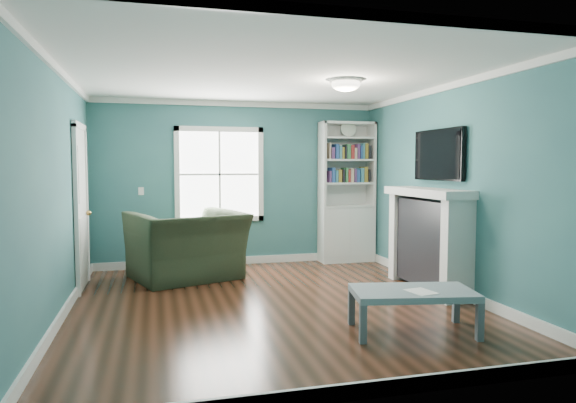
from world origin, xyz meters
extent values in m
plane|color=black|center=(0.00, 0.00, 0.00)|extent=(5.00, 5.00, 0.00)
plane|color=#2E5D65|center=(0.00, 2.50, 1.30)|extent=(4.50, 0.00, 4.50)
plane|color=#2E5D65|center=(0.00, -2.50, 1.30)|extent=(4.50, 0.00, 4.50)
plane|color=#2E5D65|center=(-2.25, 0.00, 1.30)|extent=(0.00, 5.00, 5.00)
plane|color=#2E5D65|center=(2.25, 0.00, 1.30)|extent=(0.00, 5.00, 5.00)
plane|color=white|center=(0.00, 0.00, 2.60)|extent=(5.00, 5.00, 0.00)
cube|color=white|center=(0.00, 2.48, 0.06)|extent=(4.50, 0.03, 0.12)
cube|color=white|center=(0.00, -2.48, 0.06)|extent=(4.50, 0.03, 0.12)
cube|color=white|center=(-2.23, 0.00, 0.06)|extent=(0.03, 5.00, 0.12)
cube|color=white|center=(2.23, 0.00, 0.06)|extent=(0.03, 5.00, 0.12)
cube|color=white|center=(0.00, 2.48, 2.56)|extent=(4.50, 0.04, 0.08)
cube|color=white|center=(0.00, -2.48, 2.56)|extent=(4.50, 0.04, 0.08)
cube|color=white|center=(-2.23, 0.00, 2.56)|extent=(0.04, 5.00, 0.08)
cube|color=white|center=(2.23, 0.00, 2.56)|extent=(0.04, 5.00, 0.08)
cube|color=white|center=(-0.30, 2.50, 1.45)|extent=(1.24, 0.01, 1.34)
cube|color=white|center=(-0.96, 2.48, 1.45)|extent=(0.08, 0.06, 1.50)
cube|color=white|center=(0.36, 2.48, 1.45)|extent=(0.08, 0.06, 1.50)
cube|color=white|center=(-0.30, 2.48, 0.74)|extent=(1.40, 0.06, 0.08)
cube|color=white|center=(-0.30, 2.48, 2.16)|extent=(1.40, 0.06, 0.08)
cube|color=white|center=(-0.30, 2.48, 1.45)|extent=(1.24, 0.03, 0.03)
cube|color=white|center=(-0.30, 2.48, 1.45)|extent=(0.03, 0.03, 1.34)
cube|color=silver|center=(1.77, 2.30, 0.45)|extent=(0.90, 0.35, 0.90)
cube|color=silver|center=(1.34, 2.30, 1.60)|extent=(0.04, 0.35, 1.40)
cube|color=silver|center=(2.20, 2.30, 1.60)|extent=(0.04, 0.35, 1.40)
cube|color=silver|center=(1.77, 2.46, 1.60)|extent=(0.90, 0.02, 1.40)
cube|color=silver|center=(1.77, 2.30, 2.28)|extent=(0.90, 0.35, 0.04)
cube|color=silver|center=(1.77, 2.30, 0.92)|extent=(0.84, 0.33, 0.03)
cube|color=silver|center=(1.77, 2.30, 1.30)|extent=(0.84, 0.33, 0.03)
cube|color=silver|center=(1.77, 2.30, 1.68)|extent=(0.84, 0.33, 0.03)
cube|color=silver|center=(1.77, 2.30, 2.04)|extent=(0.84, 0.33, 0.03)
cube|color=#593366|center=(1.77, 2.28, 1.43)|extent=(0.70, 0.25, 0.22)
cube|color=#264C8C|center=(1.77, 2.28, 1.81)|extent=(0.70, 0.25, 0.22)
cylinder|color=beige|center=(1.77, 2.25, 2.19)|extent=(0.26, 0.06, 0.26)
cube|color=black|center=(2.09, 0.20, 0.60)|extent=(0.30, 1.20, 1.10)
cube|color=black|center=(2.07, 0.20, 0.40)|extent=(0.22, 0.65, 0.70)
cube|color=silver|center=(2.07, -0.47, 0.60)|extent=(0.36, 0.16, 1.20)
cube|color=silver|center=(2.07, 0.87, 0.60)|extent=(0.36, 0.16, 1.20)
cube|color=silver|center=(2.05, 0.20, 1.25)|extent=(0.44, 1.58, 0.10)
cube|color=black|center=(2.20, 0.20, 1.72)|extent=(0.06, 1.10, 0.65)
cube|color=silver|center=(-2.23, 1.40, 1.02)|extent=(0.04, 0.80, 2.05)
cube|color=white|center=(-2.22, 0.95, 1.02)|extent=(0.05, 0.08, 2.13)
cube|color=white|center=(-2.22, 1.85, 1.02)|extent=(0.05, 0.08, 2.13)
cube|color=white|center=(-2.22, 1.40, 2.09)|extent=(0.05, 0.98, 0.08)
sphere|color=#BF8C3F|center=(-2.17, 1.70, 0.95)|extent=(0.07, 0.07, 0.07)
ellipsoid|color=white|center=(0.90, 0.10, 2.54)|extent=(0.34, 0.34, 0.15)
cylinder|color=white|center=(0.90, 0.10, 2.58)|extent=(0.38, 0.38, 0.03)
cube|color=white|center=(-1.50, 2.48, 1.20)|extent=(0.08, 0.01, 0.12)
imported|color=black|center=(-0.87, 1.60, 0.63)|extent=(1.68, 1.37, 1.26)
cube|color=#4A5359|center=(0.48, -1.46, 0.18)|extent=(0.07, 0.07, 0.35)
cube|color=#4A5359|center=(1.53, -1.67, 0.18)|extent=(0.07, 0.07, 0.35)
cube|color=#4A5359|center=(0.59, -0.92, 0.18)|extent=(0.07, 0.07, 0.35)
cube|color=#4A5359|center=(1.64, -1.12, 0.18)|extent=(0.07, 0.07, 0.35)
cube|color=slate|center=(1.06, -1.29, 0.38)|extent=(1.23, 0.82, 0.06)
cube|color=white|center=(1.09, -1.39, 0.41)|extent=(0.25, 0.30, 0.00)
camera|label=1|loc=(-1.30, -5.64, 1.59)|focal=32.00mm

